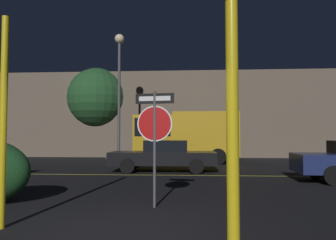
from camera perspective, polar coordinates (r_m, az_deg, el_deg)
ground_plane at (r=5.28m, az=-9.33°, el=-19.29°), size 260.00×260.00×0.00m
road_center_stripe at (r=12.71m, az=-1.33°, el=-9.57°), size 41.79×0.12×0.01m
stop_sign at (r=6.96m, az=-2.34°, el=-0.95°), size 0.84×0.13×2.45m
yellow_pole_left at (r=6.04m, az=-26.76°, el=-0.13°), size 0.12×0.12×3.50m
yellow_pole_right at (r=4.45m, az=11.16°, el=-0.64°), size 0.17×0.17×3.33m
passing_car_2 at (r=14.03m, az=-0.76°, el=-6.20°), size 4.58×2.09×1.32m
delivery_truck at (r=18.65m, az=2.74°, el=-2.47°), size 5.81×2.59×2.82m
street_lamp at (r=19.06m, az=-8.49°, el=8.30°), size 0.54×0.54×7.34m
tree_0 at (r=24.39m, az=-12.28°, el=3.84°), size 4.25×4.25×6.43m
building_backdrop at (r=24.76m, az=0.22°, el=0.78°), size 31.51×3.82×6.09m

